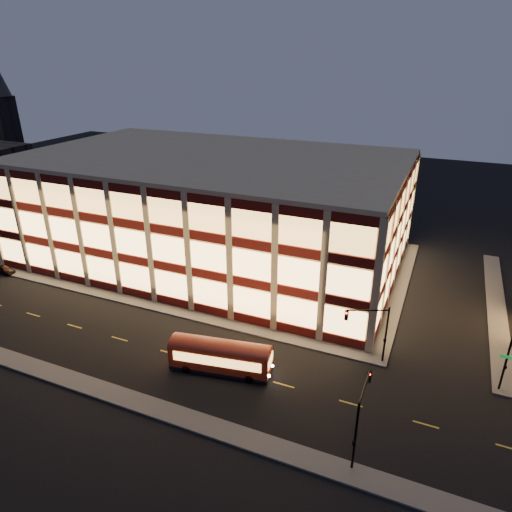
% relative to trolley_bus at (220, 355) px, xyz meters
% --- Properties ---
extents(ground, '(200.00, 200.00, 0.00)m').
position_rel_trolley_bus_xyz_m(ground, '(-9.96, 6.42, -1.75)').
color(ground, black).
rests_on(ground, ground).
extents(sidewalk_office_south, '(54.00, 2.00, 0.15)m').
position_rel_trolley_bus_xyz_m(sidewalk_office_south, '(-12.96, 7.42, -1.67)').
color(sidewalk_office_south, '#514F4C').
rests_on(sidewalk_office_south, ground).
extents(sidewalk_office_east, '(2.00, 30.00, 0.15)m').
position_rel_trolley_bus_xyz_m(sidewalk_office_east, '(13.04, 23.42, -1.67)').
color(sidewalk_office_east, '#514F4C').
rests_on(sidewalk_office_east, ground).
extents(sidewalk_tower_west, '(2.00, 30.00, 0.15)m').
position_rel_trolley_bus_xyz_m(sidewalk_tower_west, '(24.04, 23.42, -1.67)').
color(sidewalk_tower_west, '#514F4C').
rests_on(sidewalk_tower_west, ground).
extents(sidewalk_near, '(100.00, 2.00, 0.15)m').
position_rel_trolley_bus_xyz_m(sidewalk_near, '(-9.96, -6.58, -1.67)').
color(sidewalk_near, '#514F4C').
rests_on(sidewalk_near, ground).
extents(office_building, '(50.45, 30.45, 14.50)m').
position_rel_trolley_bus_xyz_m(office_building, '(-12.87, 23.33, 5.50)').
color(office_building, tan).
rests_on(office_building, ground).
extents(church_tower, '(5.00, 5.00, 18.00)m').
position_rel_trolley_bus_xyz_m(church_tower, '(-79.96, 46.42, 7.25)').
color(church_tower, '#2D2621').
rests_on(church_tower, ground).
extents(traffic_signal_far, '(3.79, 1.87, 6.00)m').
position_rel_trolley_bus_xyz_m(traffic_signal_far, '(12.25, 6.66, 2.36)').
color(traffic_signal_far, black).
rests_on(traffic_signal_far, ground).
extents(traffic_signal_right, '(1.20, 4.37, 6.00)m').
position_rel_trolley_bus_xyz_m(traffic_signal_right, '(23.54, 5.79, 2.35)').
color(traffic_signal_right, black).
rests_on(traffic_signal_right, ground).
extents(traffic_signal_near, '(0.32, 4.45, 6.00)m').
position_rel_trolley_bus_xyz_m(traffic_signal_near, '(13.54, -4.61, 2.38)').
color(traffic_signal_near, black).
rests_on(traffic_signal_near, ground).
extents(trolley_bus, '(9.57, 3.86, 3.15)m').
position_rel_trolley_bus_xyz_m(trolley_bus, '(0.00, 0.00, 0.00)').
color(trolley_bus, '#961C08').
rests_on(trolley_bus, ground).
extents(parked_car_0, '(3.20, 1.46, 1.07)m').
position_rel_trolley_bus_xyz_m(parked_car_0, '(-35.96, 6.81, -1.22)').
color(parked_car_0, black).
rests_on(parked_car_0, ground).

